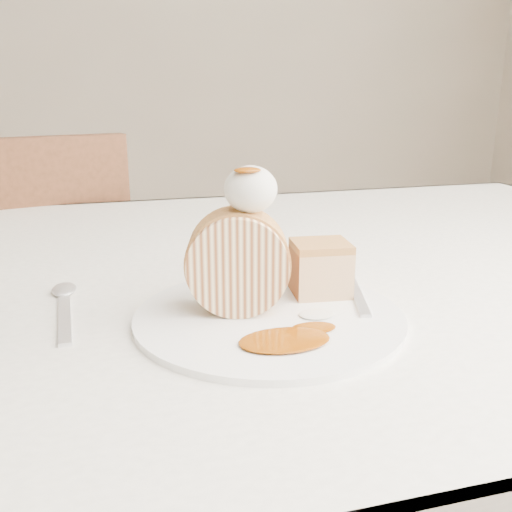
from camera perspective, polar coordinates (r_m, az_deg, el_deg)
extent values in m
cube|color=white|center=(3.50, -13.24, 23.39)|extent=(5.00, 0.10, 2.80)
cube|color=white|center=(0.73, 0.67, -1.98)|extent=(1.40, 0.90, 0.04)
cube|color=white|center=(1.18, -5.33, -0.85)|extent=(1.40, 0.01, 0.28)
cylinder|color=brown|center=(1.45, 20.80, -9.35)|extent=(0.06, 0.06, 0.71)
cube|color=brown|center=(1.42, -22.10, -7.09)|extent=(0.49, 0.49, 0.04)
cube|color=brown|center=(1.16, -22.22, 0.20)|extent=(0.41, 0.13, 0.43)
cylinder|color=brown|center=(1.69, -15.99, -10.85)|extent=(0.04, 0.04, 0.40)
cylinder|color=brown|center=(1.39, -12.57, -17.04)|extent=(0.04, 0.04, 0.40)
cylinder|color=white|center=(0.54, 1.30, -6.10)|extent=(0.28, 0.28, 0.01)
cylinder|color=#FFE9B1|center=(0.54, -1.83, -0.62)|extent=(0.10, 0.07, 0.09)
cube|color=#C8874B|center=(0.59, 6.45, -1.53)|extent=(0.06, 0.06, 0.05)
ellipsoid|color=silver|center=(0.52, -0.54, 6.69)|extent=(0.05, 0.05, 0.04)
ellipsoid|color=#843B05|center=(0.51, -0.86, 9.18)|extent=(0.02, 0.02, 0.01)
cube|color=silver|center=(0.59, 10.11, -3.94)|extent=(0.06, 0.15, 0.00)
cube|color=silver|center=(0.57, -18.59, -5.95)|extent=(0.03, 0.15, 0.00)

